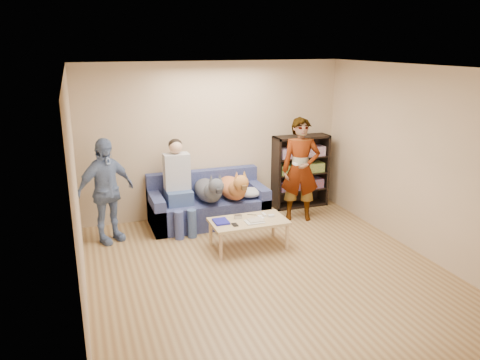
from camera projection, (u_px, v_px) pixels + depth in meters
name	position (u px, v px, depth m)	size (l,w,h in m)	color
ground	(271.00, 276.00, 6.00)	(5.00, 5.00, 0.00)	olive
ceiling	(275.00, 68.00, 5.27)	(5.00, 5.00, 0.00)	white
wall_back	(214.00, 140.00, 7.90)	(4.50, 4.50, 0.00)	tan
wall_front	(410.00, 269.00, 3.38)	(4.50, 4.50, 0.00)	tan
wall_left	(77.00, 198.00, 4.92)	(5.00, 5.00, 0.00)	tan
wall_right	(425.00, 163.00, 6.36)	(5.00, 5.00, 0.00)	tan
blanket	(250.00, 192.00, 7.72)	(0.43, 0.36, 0.15)	#A9A9AE
person_standing_right	(301.00, 170.00, 7.72)	(0.63, 0.41, 1.72)	gray
person_standing_left	(106.00, 191.00, 6.84)	(0.92, 0.39, 1.58)	#7C9AC6
held_controller	(295.00, 164.00, 7.43)	(0.04, 0.12, 0.03)	white
notebook_blue	(221.00, 221.00, 6.65)	(0.20, 0.26, 0.03)	navy
papers	(254.00, 222.00, 6.66)	(0.26, 0.20, 0.01)	beige
magazine	(256.00, 220.00, 6.68)	(0.22, 0.17, 0.01)	#B4A790
camera_silver	(238.00, 217.00, 6.80)	(0.11, 0.06, 0.05)	#ACADB1
controller_a	(264.00, 215.00, 6.91)	(0.04, 0.13, 0.03)	white
controller_b	(271.00, 216.00, 6.86)	(0.09, 0.06, 0.03)	silver
headphone_cup_a	(262.00, 218.00, 6.78)	(0.07, 0.07, 0.02)	white
headphone_cup_b	(260.00, 216.00, 6.85)	(0.07, 0.07, 0.02)	white
pen_orange	(251.00, 224.00, 6.58)	(0.01, 0.01, 0.14)	orange
pen_black	(252.00, 215.00, 6.93)	(0.01, 0.01, 0.14)	black
wallet	(235.00, 225.00, 6.54)	(0.07, 0.12, 0.01)	black
sofa	(208.00, 206.00, 7.74)	(1.90, 0.85, 0.82)	#515B93
person_seated	(178.00, 182.00, 7.33)	(0.40, 0.73, 1.47)	#3C5A85
dog_gray	(209.00, 190.00, 7.43)	(0.39, 1.24, 0.56)	#4B4D55
dog_tan	(234.00, 187.00, 7.56)	(0.39, 1.16, 0.57)	#BF5F3A
coffee_table	(249.00, 223.00, 6.75)	(1.10, 0.60, 0.42)	tan
bookshelf	(300.00, 170.00, 8.42)	(1.00, 0.34, 1.30)	black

